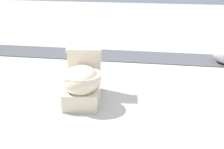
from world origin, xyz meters
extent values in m
plane|color=#B7B2A8|center=(0.00, 0.00, 0.00)|extent=(14.00, 14.00, 0.00)
cube|color=#4C4C51|center=(-1.38, 0.50, 0.01)|extent=(0.56, 8.00, 0.01)
cube|color=beige|center=(0.17, -0.14, 0.09)|extent=(0.64, 0.41, 0.17)
ellipsoid|color=beige|center=(0.27, -0.13, 0.26)|extent=(0.48, 0.41, 0.28)
cylinder|color=beige|center=(0.27, -0.13, 0.32)|extent=(0.43, 0.43, 0.03)
cube|color=beige|center=(-0.04, -0.16, 0.32)|extent=(0.22, 0.36, 0.30)
cube|color=beige|center=(-0.04, -0.16, 0.49)|extent=(0.25, 0.39, 0.04)
cylinder|color=silver|center=(-0.05, -0.08, 0.51)|extent=(0.02, 0.02, 0.01)
camera|label=1|loc=(3.01, 0.62, 1.40)|focal=50.00mm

